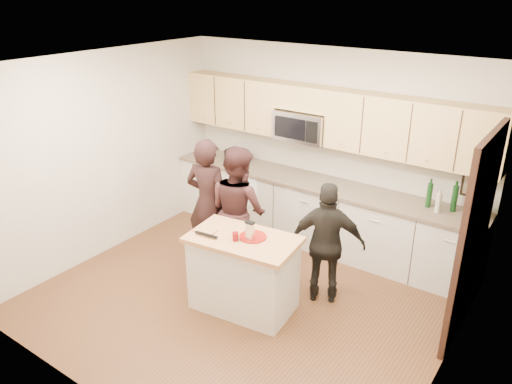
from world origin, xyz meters
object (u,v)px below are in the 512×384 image
Objects in this scene: woman_left at (208,203)px; woman_right at (327,244)px; island at (244,273)px; woman_center at (238,210)px; toaster at (237,156)px.

woman_right is (1.65, 0.12, -0.12)m from woman_left.
island is 0.77× the size of woman_center.
woman_left is 1.03× the size of woman_center.
woman_left is at bearing -68.39° from toaster.
island is at bearing 21.00° from woman_right.
toaster is 0.18× the size of woman_left.
woman_center is at bearing 124.00° from island.
woman_center reaches higher than toaster.
island is at bearing 146.04° from woman_center.
toaster is at bearing 122.32° from island.
island is 1.19m from woman_left.
woman_right is at bearing -27.77° from toaster.
toaster is at bearing -77.18° from woman_left.
island is 4.22× the size of toaster.
woman_right is at bearing 38.65° from island.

